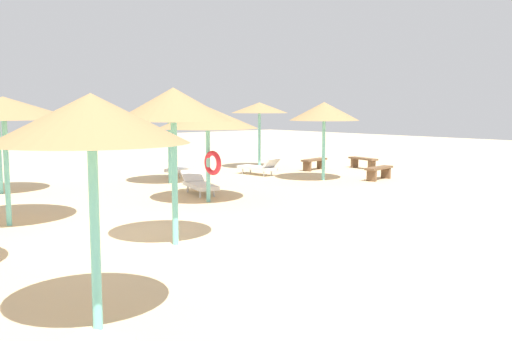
% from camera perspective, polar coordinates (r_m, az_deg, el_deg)
% --- Properties ---
extents(ground_plane, '(80.00, 80.00, 0.00)m').
position_cam_1_polar(ground_plane, '(11.88, -11.07, -6.84)').
color(ground_plane, beige).
extents(parasol_0, '(2.87, 2.87, 2.73)m').
position_cam_1_polar(parasol_0, '(15.91, -4.96, 5.33)').
color(parasol_0, '#6BC6BC').
rests_on(parasol_0, ground).
extents(parasol_2, '(2.32, 2.32, 2.88)m').
position_cam_1_polar(parasol_2, '(6.87, -16.51, 5.02)').
color(parasol_2, '#6BC6BC').
rests_on(parasol_2, ground).
extents(parasol_3, '(2.51, 2.51, 2.92)m').
position_cam_1_polar(parasol_3, '(24.61, 0.35, 6.40)').
color(parasol_3, '#6BC6BC').
rests_on(parasol_3, ground).
extents(parasol_4, '(2.72, 2.72, 2.99)m').
position_cam_1_polar(parasol_4, '(20.04, -8.89, 6.20)').
color(parasol_4, '#6BC6BC').
rests_on(parasol_4, ground).
extents(parasol_6, '(3.18, 3.18, 2.96)m').
position_cam_1_polar(parasol_6, '(13.86, -24.42, 5.81)').
color(parasol_6, '#6BC6BC').
rests_on(parasol_6, ground).
extents(parasol_7, '(2.59, 2.59, 2.90)m').
position_cam_1_polar(parasol_7, '(20.78, 6.98, 6.01)').
color(parasol_7, '#6BC6BC').
rests_on(parasol_7, ground).
extents(parasol_9, '(2.27, 2.27, 3.10)m').
position_cam_1_polar(parasol_9, '(10.96, -8.45, 6.64)').
color(parasol_9, '#6BC6BC').
rests_on(parasol_9, ground).
extents(lounger_0, '(2.01, 1.14, 0.66)m').
position_cam_1_polar(lounger_0, '(17.62, -5.86, -1.38)').
color(lounger_0, white).
rests_on(lounger_0, ground).
extents(lounger_3, '(1.91, 0.76, 0.76)m').
position_cam_1_polar(lounger_3, '(22.37, 0.34, 0.36)').
color(lounger_3, white).
rests_on(lounger_3, ground).
extents(lounger_4, '(1.58, 1.89, 0.78)m').
position_cam_1_polar(lounger_4, '(22.47, -7.62, 0.33)').
color(lounger_4, white).
rests_on(lounger_4, ground).
extents(bench_0, '(0.61, 1.54, 0.49)m').
position_cam_1_polar(bench_0, '(21.38, 12.47, -0.02)').
color(bench_0, brown).
rests_on(bench_0, ground).
extents(bench_1, '(0.66, 1.55, 0.49)m').
position_cam_1_polar(bench_1, '(24.25, 5.98, 0.86)').
color(bench_1, brown).
rests_on(bench_1, ground).
extents(bench_2, '(1.54, 0.63, 0.49)m').
position_cam_1_polar(bench_2, '(25.10, 10.89, 0.97)').
color(bench_2, brown).
rests_on(bench_2, ground).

